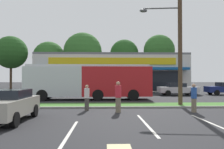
% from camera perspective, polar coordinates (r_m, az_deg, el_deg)
% --- Properties ---
extents(grass_median, '(56.00, 2.20, 0.12)m').
position_cam_1_polar(grass_median, '(16.52, -2.96, -7.66)').
color(grass_median, '#427A2D').
rests_on(grass_median, ground_plane).
extents(curb_lip, '(56.00, 0.24, 0.12)m').
position_cam_1_polar(curb_lip, '(15.31, -3.04, -8.19)').
color(curb_lip, gray).
rests_on(curb_lip, ground_plane).
extents(parking_stripe_1, '(0.12, 4.80, 0.01)m').
position_cam_1_polar(parking_stripe_1, '(8.50, -10.70, -14.42)').
color(parking_stripe_1, silver).
rests_on(parking_stripe_1, ground_plane).
extents(parking_stripe_2, '(0.12, 4.80, 0.01)m').
position_cam_1_polar(parking_stripe_2, '(10.25, 8.47, -12.10)').
color(parking_stripe_2, silver).
rests_on(parking_stripe_2, ground_plane).
extents(parking_stripe_3, '(0.12, 4.80, 0.01)m').
position_cam_1_polar(parking_stripe_3, '(11.08, 23.77, -11.17)').
color(parking_stripe_3, silver).
rests_on(parking_stripe_3, ground_plane).
extents(storefront_building, '(22.65, 13.87, 5.73)m').
position_cam_1_polar(storefront_building, '(38.69, -0.17, 0.33)').
color(storefront_building, beige).
rests_on(storefront_building, ground_plane).
extents(tree_far_left, '(6.27, 6.27, 10.17)m').
position_cam_1_polar(tree_far_left, '(48.52, -23.85, 5.05)').
color(tree_far_left, '#473323').
rests_on(tree_far_left, ground_plane).
extents(tree_left, '(6.51, 6.51, 9.51)m').
position_cam_1_polar(tree_left, '(48.61, -15.44, 4.08)').
color(tree_left, '#473323').
rests_on(tree_left, ground_plane).
extents(tree_mid_left, '(7.85, 7.85, 11.38)m').
position_cam_1_polar(tree_mid_left, '(47.58, -7.31, 5.62)').
color(tree_mid_left, '#473323').
rests_on(tree_mid_left, ground_plane).
extents(tree_mid, '(6.16, 6.16, 10.43)m').
position_cam_1_polar(tree_mid, '(49.90, 3.08, 5.16)').
color(tree_mid, '#473323').
rests_on(tree_mid, ground_plane).
extents(tree_mid_right, '(6.56, 6.56, 11.23)m').
position_cam_1_polar(tree_mid_right, '(49.71, 11.64, 5.91)').
color(tree_mid_right, '#473323').
rests_on(tree_mid_right, ground_plane).
extents(utility_pole, '(3.06, 2.40, 9.78)m').
position_cam_1_polar(utility_pole, '(17.30, 16.10, 9.90)').
color(utility_pole, '#4C3826').
rests_on(utility_pole, ground_plane).
extents(city_bus, '(11.59, 2.83, 3.25)m').
position_cam_1_polar(city_bus, '(21.56, -5.80, -1.56)').
color(city_bus, '#AD191E').
rests_on(city_bus, ground_plane).
extents(car_1, '(4.55, 1.95, 1.44)m').
position_cam_1_polar(car_1, '(27.95, 16.00, -3.47)').
color(car_1, '#B7B7BC').
rests_on(car_1, ground_plane).
extents(car_2, '(1.98, 4.23, 1.46)m').
position_cam_1_polar(car_2, '(11.64, -24.75, -6.88)').
color(car_2, '#9E998C').
rests_on(car_2, ground_plane).
extents(pedestrian_by_pole, '(0.34, 0.34, 1.67)m').
position_cam_1_polar(pedestrian_by_pole, '(14.30, 19.72, -5.51)').
color(pedestrian_by_pole, '#726651').
rests_on(pedestrian_by_pole, ground_plane).
extents(pedestrian_mid, '(0.32, 0.32, 1.59)m').
position_cam_1_polar(pedestrian_mid, '(14.28, -6.28, -5.73)').
color(pedestrian_mid, '#47423D').
rests_on(pedestrian_mid, ground_plane).
extents(pedestrian_far, '(0.36, 0.36, 1.81)m').
position_cam_1_polar(pedestrian_far, '(13.37, 1.55, -5.59)').
color(pedestrian_far, '#726651').
rests_on(pedestrian_far, ground_plane).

